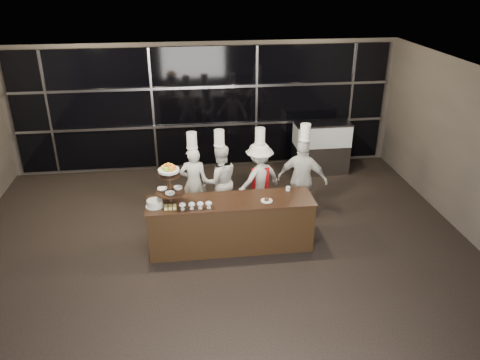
{
  "coord_description": "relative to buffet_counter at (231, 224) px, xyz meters",
  "views": [
    {
      "loc": [
        -0.54,
        -5.64,
        4.58
      ],
      "look_at": [
        0.4,
        1.64,
        1.15
      ],
      "focal_mm": 35.0,
      "sensor_mm": 36.0,
      "label": 1
    }
  ],
  "objects": [
    {
      "name": "compotes",
      "position": [
        -0.59,
        -0.22,
        0.54
      ],
      "size": [
        0.54,
        0.11,
        0.12
      ],
      "color": "silver",
      "rests_on": "buffet_counter"
    },
    {
      "name": "small_plate",
      "position": [
        0.6,
        -0.1,
        0.47
      ],
      "size": [
        0.2,
        0.2,
        0.05
      ],
      "color": "white",
      "rests_on": "buffet_counter"
    },
    {
      "name": "pastry_squares",
      "position": [
        -1.01,
        -0.16,
        0.48
      ],
      "size": [
        0.19,
        0.13,
        0.05
      ],
      "color": "#DFC56D",
      "rests_on": "buffet_counter"
    },
    {
      "name": "chef_cup",
      "position": [
        1.05,
        0.25,
        0.49
      ],
      "size": [
        0.08,
        0.08,
        0.07
      ],
      "primitive_type": "cylinder",
      "color": "white",
      "rests_on": "buffet_counter"
    },
    {
      "name": "chef_c",
      "position": [
        0.69,
        1.2,
        0.28
      ],
      "size": [
        1.1,
        0.92,
        1.77
      ],
      "color": "white",
      "rests_on": "ground"
    },
    {
      "name": "display_case",
      "position": [
        2.46,
        2.96,
        0.22
      ],
      "size": [
        1.29,
        0.56,
        1.24
      ],
      "color": "#A5A5AA",
      "rests_on": "ground"
    },
    {
      "name": "chef_d",
      "position": [
        1.48,
        0.87,
        0.37
      ],
      "size": [
        1.03,
        0.75,
        1.92
      ],
      "color": "silver",
      "rests_on": "ground"
    },
    {
      "name": "layer_cake",
      "position": [
        -1.26,
        -0.05,
        0.51
      ],
      "size": [
        0.3,
        0.3,
        0.11
      ],
      "color": "white",
      "rests_on": "buffet_counter"
    },
    {
      "name": "buffet_counter",
      "position": [
        0.0,
        0.0,
        0.0
      ],
      "size": [
        2.84,
        0.74,
        0.92
      ],
      "color": "black",
      "rests_on": "ground"
    },
    {
      "name": "chef_b",
      "position": [
        -0.08,
        1.17,
        0.29
      ],
      "size": [
        0.8,
        0.67,
        1.78
      ],
      "color": "silver",
      "rests_on": "ground"
    },
    {
      "name": "room",
      "position": [
        -0.2,
        -1.34,
        1.03
      ],
      "size": [
        10.0,
        10.0,
        10.0
      ],
      "color": "black",
      "rests_on": "ground"
    },
    {
      "name": "chef_a",
      "position": [
        -0.59,
        1.18,
        0.3
      ],
      "size": [
        0.55,
        0.37,
        1.75
      ],
      "color": "silver",
      "rests_on": "ground"
    },
    {
      "name": "display_stand",
      "position": [
        -1.0,
        -0.0,
        0.87
      ],
      "size": [
        0.48,
        0.48,
        0.74
      ],
      "color": "black",
      "rests_on": "buffet_counter"
    },
    {
      "name": "window_wall",
      "position": [
        -0.2,
        3.59,
        1.04
      ],
      "size": [
        8.6,
        0.1,
        2.8
      ],
      "color": "black",
      "rests_on": "ground"
    }
  ]
}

